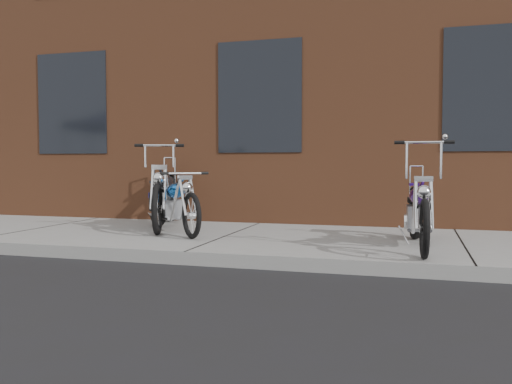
% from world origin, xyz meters
% --- Properties ---
extents(ground, '(120.00, 120.00, 0.00)m').
position_xyz_m(ground, '(0.00, 0.00, 0.00)').
color(ground, black).
rests_on(ground, ground).
extents(sidewalk, '(22.00, 3.00, 0.15)m').
position_xyz_m(sidewalk, '(0.00, 1.50, 0.07)').
color(sidewalk, slate).
rests_on(sidewalk, ground).
extents(building_brick, '(22.00, 10.00, 8.00)m').
position_xyz_m(building_brick, '(0.00, 8.00, 4.00)').
color(building_brick, brown).
rests_on(building_brick, ground).
extents(chopper_purple, '(0.53, 2.16, 1.21)m').
position_xyz_m(chopper_purple, '(2.48, 1.06, 0.54)').
color(chopper_purple, black).
rests_on(chopper_purple, sidewalk).
extents(chopper_blue, '(1.52, 1.59, 0.91)m').
position_xyz_m(chopper_blue, '(-0.88, 1.55, 0.53)').
color(chopper_blue, black).
rests_on(chopper_blue, sidewalk).
extents(chopper_third, '(0.97, 2.35, 1.25)m').
position_xyz_m(chopper_third, '(-1.23, 2.06, 0.59)').
color(chopper_third, black).
rests_on(chopper_third, sidewalk).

